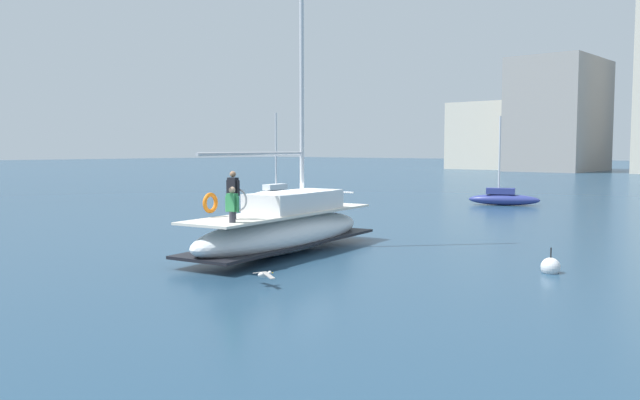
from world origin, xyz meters
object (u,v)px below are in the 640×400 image
at_px(mooring_buoy, 551,267).
at_px(main_sailboat, 285,227).
at_px(moored_catamaran, 503,198).
at_px(seagull, 264,274).
at_px(moored_sloop_near, 273,193).

bearing_deg(mooring_buoy, main_sailboat, -164.65).
xyz_separation_m(moored_catamaran, seagull, (6.27, -28.40, -0.16)).
height_order(main_sailboat, seagull, main_sailboat).
relative_size(main_sailboat, moored_sloop_near, 2.12).
height_order(main_sailboat, mooring_buoy, main_sailboat).
xyz_separation_m(moored_sloop_near, moored_catamaran, (14.45, 7.19, -0.02)).
bearing_deg(moored_catamaran, main_sailboat, -83.63).
relative_size(main_sailboat, moored_catamaran, 2.27).
bearing_deg(moored_sloop_near, moored_catamaran, 26.46).
xyz_separation_m(main_sailboat, seagull, (3.62, -4.60, -0.58)).
bearing_deg(seagull, mooring_buoy, 53.40).
bearing_deg(moored_catamaran, mooring_buoy, -61.73).
height_order(main_sailboat, moored_sloop_near, main_sailboat).
bearing_deg(main_sailboat, moored_sloop_near, 135.86).
height_order(seagull, mooring_buoy, mooring_buoy).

